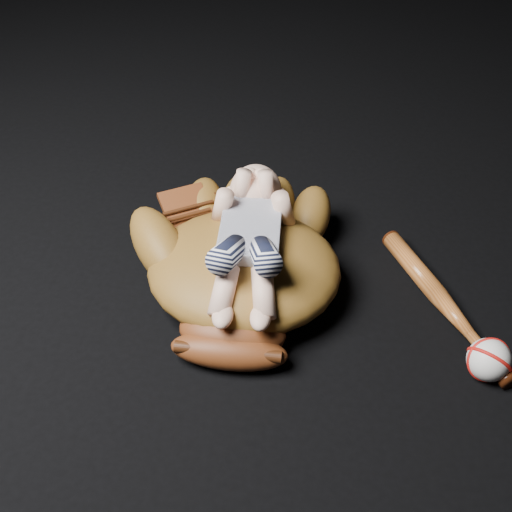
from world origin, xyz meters
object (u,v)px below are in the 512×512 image
newborn_baby (249,239)px  baseball_bat (444,303)px  baseball (489,360)px  baseball_glove (244,261)px

newborn_baby → baseball_bat: size_ratio=0.97×
newborn_baby → baseball_bat: (0.37, -0.01, -0.12)m
newborn_baby → baseball: size_ratio=5.30×
baseball_glove → newborn_baby: 0.06m
baseball_bat → baseball: bearing=-71.3°
baseball_bat → newborn_baby: bearing=177.8°
baseball_glove → baseball_bat: bearing=0.3°
baseball_bat → baseball: baseball is taller
baseball_bat → baseball: size_ratio=5.45×
baseball_glove → baseball_bat: baseball_glove is taller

